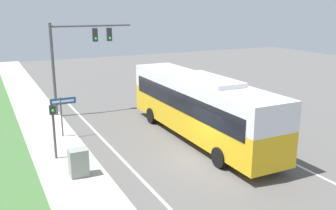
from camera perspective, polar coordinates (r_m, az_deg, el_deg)
The scene contains 9 objects.
ground_plane at distance 18.60m, azimuth 5.69°, elevation -8.38°, with size 80.00×80.00×0.00m, color #565451.
sidewalk at distance 16.39m, azimuth -13.41°, elevation -11.82°, with size 2.80×80.00×0.12m.
lane_divider_near at distance 17.09m, azimuth -4.77°, elevation -10.50°, with size 0.14×30.00×0.01m.
lane_divider_far at distance 20.62m, azimuth 14.24°, elevation -6.39°, with size 0.14×30.00×0.01m.
bus at distance 20.91m, azimuth 4.72°, elevation 0.20°, with size 2.64×12.47×3.70m.
signal_gantry at distance 26.26m, azimuth -13.64°, elevation 8.18°, with size 5.63×0.41×6.29m.
pedestrian_signal at distance 18.64m, azimuth -17.05°, elevation -2.64°, with size 0.28×0.34×2.79m.
street_sign at distance 21.82m, azimuth -15.80°, elevation -0.62°, with size 1.43×0.08×2.40m.
utility_cabinet at distance 16.86m, azimuth -13.47°, elevation -8.53°, with size 0.79×0.64×1.23m.
Camera 1 is at (-9.25, -14.40, 7.28)m, focal length 40.00 mm.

